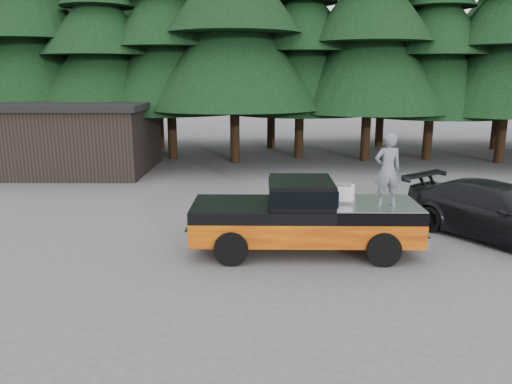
{
  "coord_description": "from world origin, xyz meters",
  "views": [
    {
      "loc": [
        0.48,
        -11.83,
        4.54
      ],
      "look_at": [
        0.32,
        0.0,
        1.76
      ],
      "focal_mm": 35.0,
      "sensor_mm": 36.0,
      "label": 1
    }
  ],
  "objects_px": {
    "pickup_truck": "(304,227)",
    "utility_building": "(66,136)",
    "man_on_bed": "(388,170)",
    "parked_car": "(500,212)",
    "air_compressor": "(342,194)"
  },
  "relations": [
    {
      "from": "pickup_truck",
      "to": "air_compressor",
      "type": "distance_m",
      "value": 1.31
    },
    {
      "from": "man_on_bed",
      "to": "utility_building",
      "type": "relative_size",
      "value": 0.22
    },
    {
      "from": "man_on_bed",
      "to": "parked_car",
      "type": "height_order",
      "value": "man_on_bed"
    },
    {
      "from": "air_compressor",
      "to": "pickup_truck",
      "type": "bearing_deg",
      "value": -158.05
    },
    {
      "from": "air_compressor",
      "to": "parked_car",
      "type": "height_order",
      "value": "air_compressor"
    },
    {
      "from": "pickup_truck",
      "to": "utility_building",
      "type": "height_order",
      "value": "utility_building"
    },
    {
      "from": "parked_car",
      "to": "air_compressor",
      "type": "bearing_deg",
      "value": 154.97
    },
    {
      "from": "man_on_bed",
      "to": "utility_building",
      "type": "height_order",
      "value": "utility_building"
    },
    {
      "from": "pickup_truck",
      "to": "air_compressor",
      "type": "height_order",
      "value": "air_compressor"
    },
    {
      "from": "pickup_truck",
      "to": "air_compressor",
      "type": "bearing_deg",
      "value": 7.04
    },
    {
      "from": "air_compressor",
      "to": "utility_building",
      "type": "height_order",
      "value": "utility_building"
    },
    {
      "from": "man_on_bed",
      "to": "parked_car",
      "type": "xyz_separation_m",
      "value": [
        3.55,
        1.36,
        -1.46
      ]
    },
    {
      "from": "parked_car",
      "to": "pickup_truck",
      "type": "bearing_deg",
      "value": 154.16
    },
    {
      "from": "air_compressor",
      "to": "parked_car",
      "type": "bearing_deg",
      "value": 26.59
    },
    {
      "from": "air_compressor",
      "to": "utility_building",
      "type": "relative_size",
      "value": 0.07
    }
  ]
}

